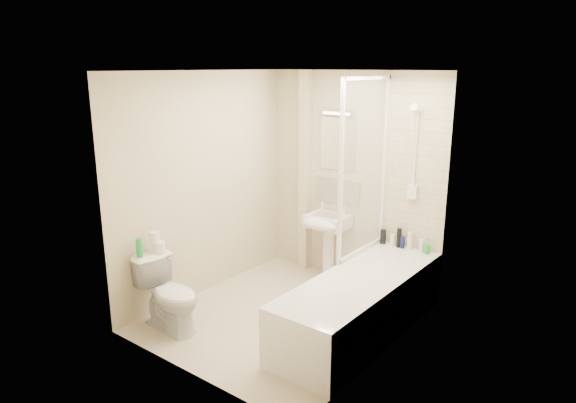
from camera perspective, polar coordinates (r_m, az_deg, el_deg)
The scene contains 26 objects.
floor at distance 5.30m, azimuth -0.35°, elevation -12.62°, with size 2.50×2.50×0.00m, color beige.
wall_back at distance 5.87m, azimuth 7.19°, elevation 2.50°, with size 2.20×0.02×2.40m, color beige.
wall_left at distance 5.59m, azimuth -9.29°, elevation 1.80°, with size 0.02×2.50×2.40m, color beige.
wall_right at distance 4.30m, azimuth 11.25°, elevation -2.28°, with size 0.02×2.50×2.40m, color beige.
ceiling at distance 4.70m, azimuth -0.40°, elevation 14.32°, with size 2.20×2.50×0.02m, color white.
tile_back at distance 5.48m, azimuth 13.96°, elevation 3.70°, with size 0.70×0.01×1.75m, color beige.
tile_right at distance 4.41m, azimuth 12.42°, elevation 1.15°, with size 0.01×2.10×1.75m, color beige.
pipe_boxing at distance 6.15m, azimuth 1.93°, elevation 3.19°, with size 0.12×0.12×2.40m, color beige.
splashback at distance 6.00m, azimuth 5.49°, elevation 1.15°, with size 0.60×0.01×0.30m, color beige.
mirror at distance 5.89m, azimuth 5.61°, elevation 6.36°, with size 0.46×0.01×0.60m, color white.
strip_light at distance 5.83m, azimuth 5.58°, elevation 9.93°, with size 0.42×0.07×0.07m, color silver.
bathtub at distance 4.94m, azimuth 8.08°, elevation -11.15°, with size 0.70×2.10×0.55m.
shower_screen at distance 5.24m, azimuth 8.51°, elevation 3.76°, with size 0.04×0.92×1.80m.
shower_fixture at distance 5.42m, azimuth 13.83°, elevation 4.88°, with size 0.10×0.16×0.99m.
pedestal_sink at distance 5.92m, azimuth 4.21°, elevation -3.05°, with size 0.46×0.45×0.89m.
bottle_black_a at distance 5.73m, azimuth 10.53°, elevation -3.87°, with size 0.06×0.06×0.16m, color black.
bottle_white_a at distance 5.69m, azimuth 11.52°, elevation -4.21°, with size 0.05×0.05×0.13m, color white.
bottle_black_b at distance 5.64m, azimuth 12.23°, elevation -3.97°, with size 0.05×0.05×0.21m, color black.
bottle_blue at distance 5.64m, azimuth 12.60°, elevation -4.45°, with size 0.05×0.05×0.13m, color #12174F.
bottle_cream at distance 5.60m, azimuth 13.38°, elevation -4.29°, with size 0.05×0.05×0.19m, color #F9E5C0.
bottle_white_b at distance 5.56m, azimuth 14.62°, elevation -4.80°, with size 0.05×0.05×0.14m, color white.
bottle_green at distance 5.54m, azimuth 15.19°, elevation -5.14°, with size 0.06×0.06×0.10m, color green.
toilet at distance 5.06m, azimuth -13.00°, elevation -10.01°, with size 0.71×0.43×0.70m, color white.
toilet_roll_lower at distance 5.13m, azimuth -14.16°, elevation -4.91°, with size 0.12×0.12×0.10m, color white.
toilet_roll_upper at distance 5.08m, azimuth -14.63°, elevation -3.86°, with size 0.10×0.10×0.11m, color white.
green_bottle at distance 5.04m, azimuth -16.18°, elevation -4.96°, with size 0.06×0.06×0.18m, color green.
Camera 1 is at (2.90, -3.70, 2.45)m, focal length 32.00 mm.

